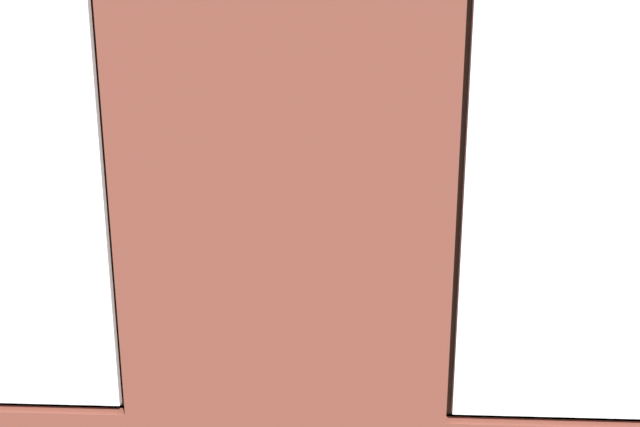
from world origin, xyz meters
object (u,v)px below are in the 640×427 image
couch_by_window (153,407)px  remote_silver (371,267)px  potted_plant_corner_near_left (517,188)px  table_plant_small (314,255)px  potted_plant_foreground_right (150,198)px  remote_gray (342,276)px  media_console (35,295)px  potted_plant_mid_room_small (431,249)px  coffee_table (331,277)px  potted_plant_by_left_couch (492,251)px  remote_black (331,271)px  tv_flatscreen (28,228)px  cup_ceramic (287,271)px  couch_left (575,297)px  potted_plant_between_couches (393,375)px

couch_by_window → remote_silver: couch_by_window is taller
couch_by_window → potted_plant_corner_near_left: bearing=-125.2°
table_plant_small → potted_plant_foreground_right: potted_plant_foreground_right is taller
remote_gray → media_console: (2.75, 0.10, -0.19)m
remote_gray → potted_plant_mid_room_small: 1.13m
couch_by_window → coffee_table: 2.42m
remote_gray → potted_plant_by_left_couch: 1.94m
media_console → potted_plant_foreground_right: bearing=-97.1°
coffee_table → remote_silver: remote_silver is taller
coffee_table → remote_black: (0.00, 0.00, 0.06)m
tv_flatscreen → potted_plant_mid_room_small: size_ratio=1.69×
coffee_table → cup_ceramic: (0.39, 0.13, 0.10)m
couch_left → remote_gray: couch_left is taller
remote_silver → tv_flatscreen: 3.06m
remote_silver → potted_plant_foreground_right: bearing=-41.7°
tv_flatscreen → couch_left: bearing=178.7°
remote_black → potted_plant_mid_room_small: bearing=-76.0°
couch_by_window → potted_plant_mid_room_small: (-1.91, -2.83, 0.13)m
remote_silver → tv_flatscreen: tv_flatscreen is taller
tv_flatscreen → cup_ceramic: bearing=-177.6°
coffee_table → media_console: media_console is taller
coffee_table → cup_ceramic: cup_ceramic is taller
potted_plant_between_couches → potted_plant_foreground_right: 5.16m
coffee_table → table_plant_small: bearing=-32.7°
potted_plant_foreground_right → potted_plant_mid_room_small: potted_plant_foreground_right is taller
cup_ceramic → potted_plant_between_couches: potted_plant_between_couches is taller
couch_by_window → cup_ceramic: 2.18m
couch_left → potted_plant_foreground_right: (4.41, -2.52, 0.29)m
couch_left → potted_plant_between_couches: bearing=-40.9°
couch_by_window → media_console: size_ratio=1.61×
potted_plant_between_couches → remote_black: bearing=-79.4°
tv_flatscreen → potted_plant_foreground_right: size_ratio=1.19×
media_console → potted_plant_between_couches: bearing=147.5°
cup_ceramic → potted_plant_foreground_right: 3.04m
remote_black → potted_plant_by_left_couch: size_ratio=0.34×
couch_left → coffee_table: (2.06, -0.33, 0.03)m
potted_plant_foreground_right → table_plant_small: bearing=136.4°
media_console → potted_plant_by_left_couch: 4.49m
table_plant_small → tv_flatscreen: bearing=7.5°
remote_silver → potted_plant_foreground_right: size_ratio=0.18×
cup_ceramic → media_console: (2.26, 0.10, -0.23)m
table_plant_small → potted_plant_corner_near_left: bearing=-138.1°
remote_gray → tv_flatscreen: size_ratio=0.15×
couch_left → tv_flatscreen: size_ratio=1.57×
remote_silver → remote_gray: size_ratio=1.00×
table_plant_small → potted_plant_mid_room_small: potted_plant_mid_room_small is taller
table_plant_small → remote_gray: table_plant_small is taller
remote_gray → potted_plant_foreground_right: size_ratio=0.18×
table_plant_small → potted_plant_mid_room_small: 1.23m
table_plant_small → remote_gray: size_ratio=1.37×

